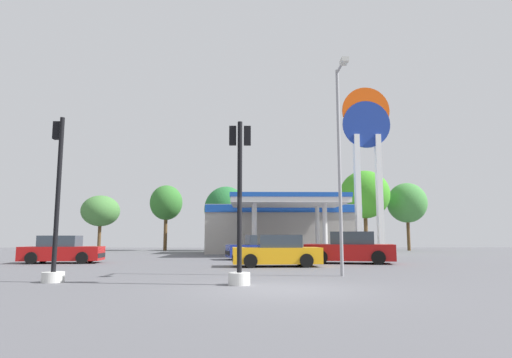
# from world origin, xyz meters

# --- Properties ---
(ground_plane) EXTENTS (90.00, 90.00, 0.00)m
(ground_plane) POSITION_xyz_m (0.00, 0.00, 0.00)
(ground_plane) COLOR #56565B
(ground_plane) RESTS_ON ground
(gas_station) EXTENTS (12.50, 11.78, 4.29)m
(gas_station) POSITION_xyz_m (1.95, 25.07, 2.17)
(gas_station) COLOR #ADA89E
(gas_station) RESTS_ON ground
(station_pole_sign) EXTENTS (3.61, 0.56, 12.75)m
(station_pole_sign) POSITION_xyz_m (8.11, 20.51, 8.01)
(station_pole_sign) COLOR white
(station_pole_sign) RESTS_ON ground
(car_0) EXTENTS (4.37, 2.52, 1.47)m
(car_0) POSITION_xyz_m (-0.09, 15.12, 0.67)
(car_0) COLOR black
(car_0) RESTS_ON ground
(car_1) EXTENTS (4.85, 2.84, 1.63)m
(car_1) POSITION_xyz_m (4.38, 11.18, 0.74)
(car_1) COLOR black
(car_1) RESTS_ON ground
(car_2) EXTENTS (4.15, 2.05, 1.45)m
(car_2) POSITION_xyz_m (0.43, 8.80, 0.66)
(car_2) COLOR black
(car_2) RESTS_ON ground
(car_3) EXTENTS (4.12, 2.10, 1.43)m
(car_3) POSITION_xyz_m (-10.65, 11.66, 0.65)
(car_3) COLOR black
(car_3) RESTS_ON ground
(traffic_signal_0) EXTENTS (0.66, 0.69, 5.12)m
(traffic_signal_0) POSITION_xyz_m (-6.85, 1.95, 1.67)
(traffic_signal_0) COLOR silver
(traffic_signal_0) RESTS_ON ground
(traffic_signal_1) EXTENTS (0.65, 0.67, 4.78)m
(traffic_signal_1) POSITION_xyz_m (-1.17, 1.11, 1.87)
(traffic_signal_1) COLOR silver
(traffic_signal_1) RESTS_ON ground
(tree_0) EXTENTS (3.75, 3.75, 5.46)m
(tree_0) POSITION_xyz_m (-15.58, 32.06, 3.91)
(tree_0) COLOR brown
(tree_0) RESTS_ON ground
(tree_1) EXTENTS (3.27, 3.27, 6.57)m
(tree_1) POSITION_xyz_m (-9.19, 32.67, 4.77)
(tree_1) COLOR brown
(tree_1) RESTS_ON ground
(tree_2) EXTENTS (4.29, 4.29, 6.38)m
(tree_2) POSITION_xyz_m (-3.10, 32.05, 4.11)
(tree_2) COLOR brown
(tree_2) RESTS_ON ground
(tree_3) EXTENTS (3.52, 3.52, 5.62)m
(tree_3) POSITION_xyz_m (4.14, 32.00, 4.13)
(tree_3) COLOR brown
(tree_3) RESTS_ON ground
(tree_4) EXTENTS (4.78, 4.78, 7.75)m
(tree_4) POSITION_xyz_m (10.45, 30.17, 5.42)
(tree_4) COLOR brown
(tree_4) RESTS_ON ground
(tree_5) EXTENTS (3.92, 3.92, 6.77)m
(tree_5) POSITION_xyz_m (15.18, 31.91, 4.75)
(tree_5) COLOR brown
(tree_5) RESTS_ON ground
(corner_streetlamp) EXTENTS (0.24, 1.48, 7.53)m
(corner_streetlamp) POSITION_xyz_m (2.39, 3.65, 4.48)
(corner_streetlamp) COLOR gray
(corner_streetlamp) RESTS_ON ground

